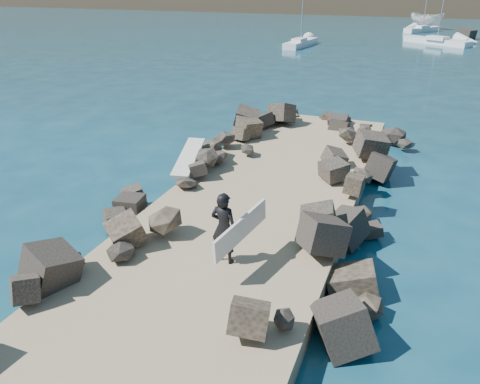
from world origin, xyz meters
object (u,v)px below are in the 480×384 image
Objects in this scene: surfboard_resting at (189,160)px; boat_imported at (427,20)px; surfer_with_board at (226,228)px; sailboat_c at (437,41)px.

boat_imported reaches higher than surfboard_resting.
boat_imported is 2.65× the size of surfer_with_board.
surfboard_resting is at bearing -100.18° from sailboat_c.
sailboat_c is at bearing -132.98° from boat_imported.
boat_imported is at bearing 94.89° from sailboat_c.
sailboat_c is (8.45, 47.10, -0.70)m from surfboard_resting.
surfboard_resting is 0.27× the size of sailboat_c.
surfer_with_board is at bearing -65.91° from surfboard_resting.
sailboat_c reaches higher than surfer_with_board.
boat_imported is at bearing 87.46° from surfer_with_board.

